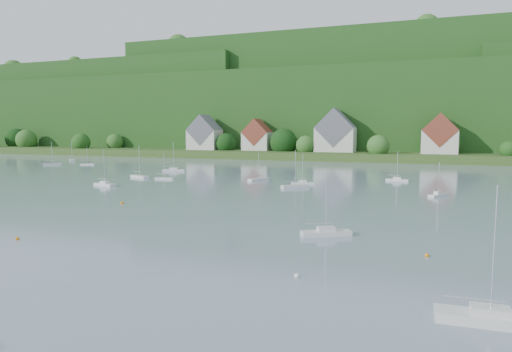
{
  "coord_description": "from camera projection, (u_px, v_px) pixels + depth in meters",
  "views": [
    {
      "loc": [
        37.62,
        0.98,
        12.17
      ],
      "look_at": [
        10.78,
        75.0,
        4.0
      ],
      "focal_mm": 31.44,
      "sensor_mm": 36.0,
      "label": 1
    }
  ],
  "objects": [
    {
      "name": "village_building_2",
      "position": [
        336.0,
        134.0,
        186.13
      ],
      "size": [
        16.0,
        11.44,
        18.0
      ],
      "color": "beige",
      "rests_on": "far_shore_strip"
    },
    {
      "name": "mooring_buoy_0",
      "position": [
        17.0,
        240.0,
        49.75
      ],
      "size": [
        0.39,
        0.39,
        0.39
      ],
      "primitive_type": "sphere",
      "color": "orange",
      "rests_on": "ground"
    },
    {
      "name": "mooring_buoy_3",
      "position": [
        122.0,
        204.0,
        73.77
      ],
      "size": [
        0.49,
        0.49,
        0.49
      ],
      "primitive_type": "sphere",
      "color": "orange",
      "rests_on": "ground"
    },
    {
      "name": "village_building_3",
      "position": [
        439.0,
        137.0,
        170.78
      ],
      "size": [
        13.0,
        10.4,
        15.5
      ],
      "color": "beige",
      "rests_on": "far_shore_strip"
    },
    {
      "name": "forested_ridge",
      "position": [
        352.0,
        111.0,
        261.73
      ],
      "size": [
        620.0,
        181.22,
        69.89
      ],
      "color": "#194516",
      "rests_on": "ground"
    },
    {
      "name": "mooring_buoy_1",
      "position": [
        297.0,
        277.0,
        37.08
      ],
      "size": [
        0.43,
        0.43,
        0.43
      ],
      "primitive_type": "sphere",
      "color": "white",
      "rests_on": "ground"
    },
    {
      "name": "village_building_1",
      "position": [
        257.0,
        137.0,
        199.09
      ],
      "size": [
        12.0,
        9.36,
        14.0
      ],
      "color": "beige",
      "rests_on": "far_shore_strip"
    },
    {
      "name": "near_sailboat_3",
      "position": [
        326.0,
        232.0,
        51.48
      ],
      "size": [
        5.84,
        4.17,
        7.79
      ],
      "rotation": [
        0.0,
        0.0,
        0.5
      ],
      "color": "silver",
      "rests_on": "ground"
    },
    {
      "name": "mooring_buoy_2",
      "position": [
        427.0,
        257.0,
        43.06
      ],
      "size": [
        0.41,
        0.41,
        0.41
      ],
      "primitive_type": "sphere",
      "color": "orange",
      "rests_on": "ground"
    },
    {
      "name": "far_sailboat_cluster",
      "position": [
        317.0,
        176.0,
        115.16
      ],
      "size": [
        199.66,
        68.31,
        8.71
      ],
      "color": "silver",
      "rests_on": "ground"
    },
    {
      "name": "far_shore_strip",
      "position": [
        329.0,
        154.0,
        199.95
      ],
      "size": [
        600.0,
        60.0,
        3.0
      ],
      "primitive_type": "cube",
      "color": "#33531F",
      "rests_on": "ground"
    },
    {
      "name": "village_building_0",
      "position": [
        205.0,
        135.0,
        205.62
      ],
      "size": [
        14.0,
        10.4,
        16.0
      ],
      "color": "beige",
      "rests_on": "far_shore_strip"
    },
    {
      "name": "near_sailboat_4",
      "position": [
        490.0,
        317.0,
        28.04
      ],
      "size": [
        6.58,
        2.02,
        8.81
      ],
      "rotation": [
        0.0,
        0.0,
        0.03
      ],
      "color": "silver",
      "rests_on": "ground"
    }
  ]
}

